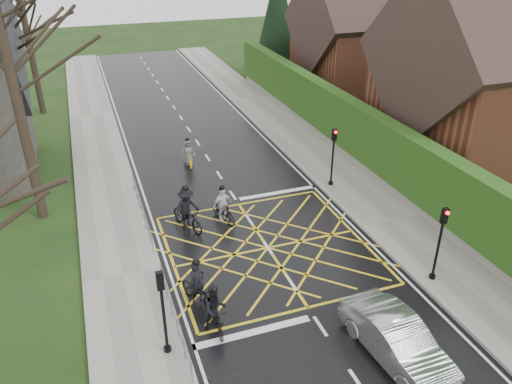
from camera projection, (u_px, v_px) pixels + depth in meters
ground at (268, 248)px, 21.07m from camera, size 120.00×120.00×0.00m
road at (268, 248)px, 21.07m from camera, size 9.00×80.00×0.01m
sidewalk_right at (390, 222)px, 22.82m from camera, size 3.00×80.00×0.15m
sidewalk_left at (123, 276)px, 19.25m from camera, size 3.00×80.00×0.15m
stone_wall at (358, 160)px, 28.21m from camera, size 0.50×38.00×0.70m
hedge at (361, 131)px, 27.40m from camera, size 0.90×38.00×2.80m
house_near at (500, 82)px, 26.59m from camera, size 11.80×9.80×11.30m
house_far at (364, 40)px, 38.43m from camera, size 9.80×8.80×10.30m
conifer at (278, 19)px, 43.61m from camera, size 4.60×4.60×10.00m
tree_near at (4, 44)px, 19.71m from camera, size 9.24×9.24×11.44m
tree_far at (22, 10)px, 33.29m from camera, size 8.40×8.40×10.40m
railing_south at (174, 312)px, 16.41m from camera, size 0.05×5.04×1.03m
railing_north at (141, 206)px, 22.66m from camera, size 0.05×6.04×1.03m
traffic_light_ne at (333, 158)px, 25.31m from camera, size 0.24×0.31×3.21m
traffic_light_se at (439, 245)px, 18.31m from camera, size 0.24×0.31×3.21m
traffic_light_sw at (164, 314)px, 15.04m from camera, size 0.24×0.31×3.21m
cyclist_rear at (198, 290)px, 17.69m from camera, size 1.35×2.03×1.87m
cyclist_back at (216, 313)px, 16.51m from camera, size 0.78×1.74×1.74m
cyclist_mid at (187, 213)px, 22.18m from camera, size 1.52×2.29×2.10m
cyclist_front at (223, 208)px, 22.72m from camera, size 1.05×1.88×1.82m
cyclist_lead at (189, 156)px, 28.28m from camera, size 0.74×1.68×1.62m
car at (397, 340)px, 15.36m from camera, size 1.92×4.42×1.41m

